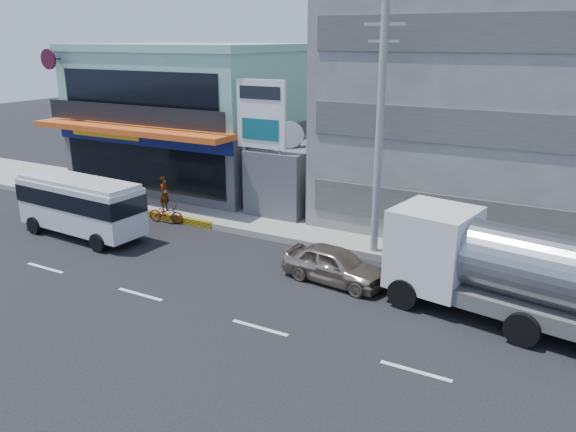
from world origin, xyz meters
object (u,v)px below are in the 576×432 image
at_px(shop_building, 197,119).
at_px(minibus, 80,203).
at_px(tanker_truck, 510,270).
at_px(satellite_dish, 289,146).
at_px(concrete_building, 521,77).
at_px(billboard, 261,122).
at_px(utility_pole_near, 379,134).
at_px(motorcycle_rider, 166,208).
at_px(sedan, 335,265).

relative_size(shop_building, minibus, 1.90).
bearing_deg(tanker_truck, minibus, -177.66).
bearing_deg(satellite_dish, tanker_truck, -30.35).
height_order(concrete_building, satellite_dish, concrete_building).
height_order(satellite_dish, tanker_truck, satellite_dish).
relative_size(concrete_building, satellite_dish, 10.67).
distance_m(concrete_building, billboard, 12.17).
bearing_deg(minibus, utility_pole_near, 17.43).
relative_size(satellite_dish, minibus, 0.23).
xyz_separation_m(billboard, tanker_truck, (12.14, -5.02, -3.16)).
relative_size(minibus, motorcycle_rider, 2.80).
bearing_deg(utility_pole_near, concrete_building, 62.24).
relative_size(satellite_dish, billboard, 0.22).
height_order(minibus, tanker_truck, tanker_truck).
distance_m(satellite_dish, billboard, 2.31).
bearing_deg(motorcycle_rider, sedan, -13.55).
relative_size(shop_building, concrete_building, 0.77).
xyz_separation_m(concrete_building, satellite_dish, (-10.00, -4.00, -3.42)).
bearing_deg(satellite_dish, minibus, -131.22).
bearing_deg(shop_building, sedan, -35.23).
distance_m(concrete_building, satellite_dish, 11.30).
relative_size(concrete_building, billboard, 2.32).
relative_size(sedan, motorcycle_rider, 1.73).
distance_m(billboard, utility_pole_near, 6.75).
xyz_separation_m(concrete_building, motorcycle_rider, (-14.59, -8.20, -6.23)).
bearing_deg(minibus, concrete_building, 34.82).
relative_size(minibus, sedan, 1.61).
bearing_deg(billboard, sedan, -38.55).
xyz_separation_m(billboard, utility_pole_near, (6.50, -1.80, 0.22)).
height_order(concrete_building, minibus, concrete_building).
bearing_deg(satellite_dish, billboard, -105.52).
xyz_separation_m(satellite_dish, tanker_truck, (11.64, -6.82, -1.80)).
bearing_deg(motorcycle_rider, tanker_truck, -9.16).
bearing_deg(minibus, motorcycle_rider, 58.78).
bearing_deg(concrete_building, utility_pole_near, -117.76).
distance_m(minibus, motorcycle_rider, 4.02).
height_order(utility_pole_near, sedan, utility_pole_near).
bearing_deg(satellite_dish, shop_building, 159.79).
bearing_deg(minibus, sedan, 4.27).
relative_size(billboard, sedan, 1.71).
bearing_deg(tanker_truck, concrete_building, 98.64).
distance_m(shop_building, billboard, 8.92).
bearing_deg(tanker_truck, motorcycle_rider, 170.84).
height_order(shop_building, concrete_building, concrete_building).
xyz_separation_m(sedan, motorcycle_rider, (-10.18, 2.45, 0.08)).
relative_size(shop_building, tanker_truck, 1.43).
bearing_deg(motorcycle_rider, satellite_dish, 42.47).
xyz_separation_m(satellite_dish, utility_pole_near, (6.00, -3.60, 1.57)).
distance_m(satellite_dish, tanker_truck, 13.61).
height_order(shop_building, satellite_dish, shop_building).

